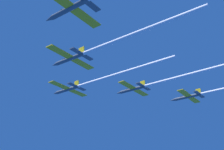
{
  "coord_description": "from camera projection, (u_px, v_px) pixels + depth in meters",
  "views": [
    {
      "loc": [
        -76.64,
        -78.26,
        -43.77
      ],
      "look_at": [
        -0.07,
        -21.92,
        -0.04
      ],
      "focal_mm": 45.03,
      "sensor_mm": 36.0,
      "label": 1
    }
  ],
  "objects": [
    {
      "name": "jet_lead",
      "position": [
        96.0,
        81.0,
        108.34
      ],
      "size": [
        19.9,
        57.17,
        3.3
      ],
      "color": "#4C5660"
    },
    {
      "name": "jet_left_wing",
      "position": [
        104.0,
        45.0,
        85.36
      ],
      "size": [
        19.9,
        55.08,
        3.3
      ],
      "color": "#4C5660"
    },
    {
      "name": "jet_right_outer",
      "position": [
        222.0,
        89.0,
        116.28
      ],
      "size": [
        19.9,
        56.72,
        3.3
      ],
      "color": "#4C5660"
    },
    {
      "name": "jet_right_wing",
      "position": [
        172.0,
        79.0,
        110.36
      ],
      "size": [
        19.9,
        63.71,
        3.3
      ],
      "color": "#4C5660"
    }
  ]
}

